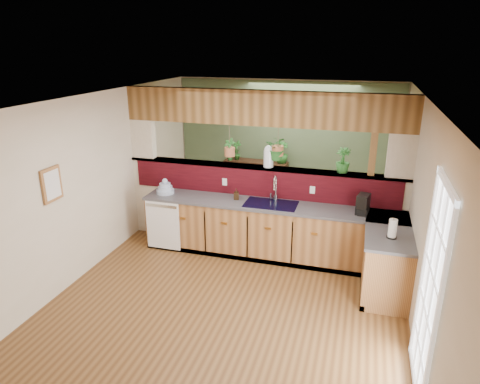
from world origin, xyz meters
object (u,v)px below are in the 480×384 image
(faucet, at_px, (275,187))
(shelving_console, at_px, (256,181))
(coffee_maker, at_px, (363,205))
(glass_jar, at_px, (269,156))
(dish_stack, at_px, (165,189))
(paper_towel, at_px, (393,229))
(soap_dispenser, at_px, (236,194))

(faucet, distance_m, shelving_console, 2.36)
(coffee_maker, bearing_deg, glass_jar, 178.69)
(faucet, xyz_separation_m, glass_jar, (-0.16, 0.22, 0.44))
(coffee_maker, relative_size, shelving_console, 0.22)
(coffee_maker, bearing_deg, faucet, -174.21)
(dish_stack, xyz_separation_m, paper_towel, (3.57, -0.76, 0.04))
(dish_stack, height_order, soap_dispenser, dish_stack)
(glass_jar, bearing_deg, soap_dispenser, -144.12)
(shelving_console, bearing_deg, dish_stack, -110.22)
(coffee_maker, distance_m, glass_jar, 1.65)
(coffee_maker, bearing_deg, shelving_console, 146.83)
(glass_jar, bearing_deg, coffee_maker, -14.24)
(faucet, distance_m, soap_dispenser, 0.63)
(soap_dispenser, height_order, paper_towel, paper_towel)
(paper_towel, relative_size, glass_jar, 0.78)
(faucet, relative_size, soap_dispenser, 2.39)
(paper_towel, distance_m, shelving_console, 4.02)
(soap_dispenser, distance_m, glass_jar, 0.80)
(dish_stack, distance_m, shelving_console, 2.52)
(soap_dispenser, bearing_deg, paper_towel, -19.19)
(paper_towel, xyz_separation_m, shelving_console, (-2.58, 3.03, -0.52))
(shelving_console, bearing_deg, glass_jar, -67.01)
(dish_stack, xyz_separation_m, glass_jar, (1.67, 0.37, 0.59))
(paper_towel, bearing_deg, dish_stack, 167.93)
(coffee_maker, distance_m, paper_towel, 0.84)
(soap_dispenser, relative_size, shelving_console, 0.13)
(coffee_maker, bearing_deg, paper_towel, -50.06)
(faucet, height_order, glass_jar, glass_jar)
(faucet, xyz_separation_m, dish_stack, (-1.83, -0.16, -0.15))
(soap_dispenser, height_order, coffee_maker, coffee_maker)
(dish_stack, height_order, paper_towel, paper_towel)
(shelving_console, bearing_deg, paper_towel, -46.42)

